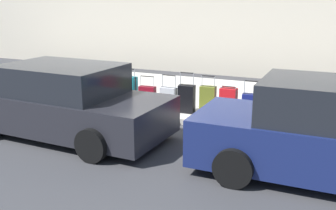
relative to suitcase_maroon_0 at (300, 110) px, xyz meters
The scene contains 15 objects.
ground_plane 3.84m from the suitcase_maroon_0, ahead, with size 40.00×40.00×0.00m, color #333335.
sidewalk_curb 4.25m from the suitcase_maroon_0, 27.00° to the right, with size 18.00×5.00×0.14m, color #ADA89E.
suitcase_maroon_0 is the anchor object (origin of this frame).
suitcase_teal_1 0.53m from the suitcase_maroon_0, ahead, with size 0.38×0.25×1.02m.
suitcase_navy_2 1.10m from the suitcase_maroon_0, ahead, with size 0.48×0.25×0.92m.
suitcase_red_3 1.65m from the suitcase_maroon_0, ahead, with size 0.40×0.26×0.75m.
suitcase_olive_4 2.17m from the suitcase_maroon_0, ahead, with size 0.39×0.24×0.97m.
suitcase_black_5 2.68m from the suitcase_maroon_0, ahead, with size 0.40×0.26×1.02m.
suitcase_silver_6 3.23m from the suitcase_maroon_0, ahead, with size 0.44×0.24×0.89m.
suitcase_maroon_7 3.78m from the suitcase_maroon_0, ahead, with size 0.44×0.21×0.84m.
suitcase_teal_8 4.30m from the suitcase_maroon_0, ahead, with size 0.36×0.25×1.00m.
fire_hydrant 5.26m from the suitcase_maroon_0, ahead, with size 0.39×0.21×0.73m.
bollard_post 5.74m from the suitcase_maroon_0, ahead, with size 0.16×0.16×0.74m, color brown.
parked_car_navy_0 2.41m from the suitcase_maroon_0, 108.47° to the left, with size 4.51×2.03×1.63m.
parked_car_charcoal_1 5.15m from the suitcase_maroon_0, 26.26° to the left, with size 4.70×2.23×1.55m.
Camera 1 is at (-4.54, 8.18, 2.85)m, focal length 42.08 mm.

